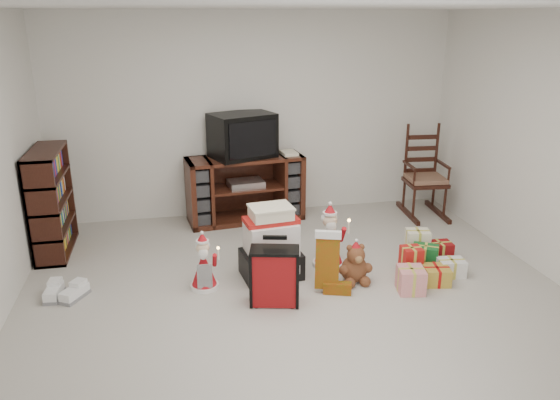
{
  "coord_description": "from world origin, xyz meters",
  "views": [
    {
      "loc": [
        -1.05,
        -4.15,
        2.45
      ],
      "look_at": [
        -0.06,
        0.6,
        0.79
      ],
      "focal_mm": 35.0,
      "sensor_mm": 36.0,
      "label": 1
    }
  ],
  "objects_px": {
    "bookshelf": "(52,204)",
    "crt_television": "(242,136)",
    "mrs_claus_figurine": "(204,267)",
    "gift_cluster": "(426,262)",
    "red_suitcase": "(275,276)",
    "sneaker_pair": "(64,293)",
    "teddy_bear": "(355,266)",
    "santa_figurine": "(329,242)",
    "tv_stand": "(245,189)",
    "rocking_chair": "(423,183)",
    "gift_pile": "(271,247)"
  },
  "relations": [
    {
      "from": "gift_pile",
      "to": "bookshelf",
      "type": "bearing_deg",
      "value": 147.3
    },
    {
      "from": "tv_stand",
      "to": "bookshelf",
      "type": "height_order",
      "value": "bookshelf"
    },
    {
      "from": "bookshelf",
      "to": "red_suitcase",
      "type": "xyz_separation_m",
      "value": [
        2.1,
        -1.61,
        -0.28
      ]
    },
    {
      "from": "bookshelf",
      "to": "red_suitcase",
      "type": "height_order",
      "value": "bookshelf"
    },
    {
      "from": "teddy_bear",
      "to": "gift_cluster",
      "type": "distance_m",
      "value": 0.77
    },
    {
      "from": "tv_stand",
      "to": "red_suitcase",
      "type": "xyz_separation_m",
      "value": [
        -0.05,
        -2.14,
        -0.14
      ]
    },
    {
      "from": "gift_pile",
      "to": "crt_television",
      "type": "distance_m",
      "value": 1.78
    },
    {
      "from": "mrs_claus_figurine",
      "to": "crt_television",
      "type": "distance_m",
      "value": 2.02
    },
    {
      "from": "rocking_chair",
      "to": "red_suitcase",
      "type": "relative_size",
      "value": 1.93
    },
    {
      "from": "rocking_chair",
      "to": "sneaker_pair",
      "type": "xyz_separation_m",
      "value": [
        -4.16,
        -1.43,
        -0.35
      ]
    },
    {
      "from": "tv_stand",
      "to": "crt_television",
      "type": "relative_size",
      "value": 1.72
    },
    {
      "from": "sneaker_pair",
      "to": "crt_television",
      "type": "distance_m",
      "value": 2.72
    },
    {
      "from": "tv_stand",
      "to": "red_suitcase",
      "type": "relative_size",
      "value": 2.37
    },
    {
      "from": "gift_cluster",
      "to": "sneaker_pair",
      "type": "bearing_deg",
      "value": 177.0
    },
    {
      "from": "red_suitcase",
      "to": "sneaker_pair",
      "type": "height_order",
      "value": "red_suitcase"
    },
    {
      "from": "rocking_chair",
      "to": "gift_pile",
      "type": "relative_size",
      "value": 1.68
    },
    {
      "from": "mrs_claus_figurine",
      "to": "crt_television",
      "type": "bearing_deg",
      "value": 70.06
    },
    {
      "from": "rocking_chair",
      "to": "crt_television",
      "type": "height_order",
      "value": "crt_television"
    },
    {
      "from": "bookshelf",
      "to": "red_suitcase",
      "type": "bearing_deg",
      "value": -37.48
    },
    {
      "from": "bookshelf",
      "to": "sneaker_pair",
      "type": "bearing_deg",
      "value": -77.83
    },
    {
      "from": "red_suitcase",
      "to": "crt_television",
      "type": "bearing_deg",
      "value": 102.63
    },
    {
      "from": "rocking_chair",
      "to": "sneaker_pair",
      "type": "height_order",
      "value": "rocking_chair"
    },
    {
      "from": "tv_stand",
      "to": "santa_figurine",
      "type": "bearing_deg",
      "value": -73.32
    },
    {
      "from": "teddy_bear",
      "to": "gift_cluster",
      "type": "height_order",
      "value": "teddy_bear"
    },
    {
      "from": "teddy_bear",
      "to": "crt_television",
      "type": "height_order",
      "value": "crt_television"
    },
    {
      "from": "red_suitcase",
      "to": "sneaker_pair",
      "type": "bearing_deg",
      "value": 179.06
    },
    {
      "from": "mrs_claus_figurine",
      "to": "crt_television",
      "type": "xyz_separation_m",
      "value": [
        0.62,
        1.72,
        0.86
      ]
    },
    {
      "from": "mrs_claus_figurine",
      "to": "crt_television",
      "type": "height_order",
      "value": "crt_television"
    },
    {
      "from": "bookshelf",
      "to": "teddy_bear",
      "type": "bearing_deg",
      "value": -24.91
    },
    {
      "from": "red_suitcase",
      "to": "gift_cluster",
      "type": "bearing_deg",
      "value": 24.1
    },
    {
      "from": "teddy_bear",
      "to": "sneaker_pair",
      "type": "relative_size",
      "value": 0.96
    },
    {
      "from": "sneaker_pair",
      "to": "gift_cluster",
      "type": "bearing_deg",
      "value": 12.43
    },
    {
      "from": "teddy_bear",
      "to": "sneaker_pair",
      "type": "xyz_separation_m",
      "value": [
        -2.68,
        0.23,
        -0.12
      ]
    },
    {
      "from": "sneaker_pair",
      "to": "gift_cluster",
      "type": "xyz_separation_m",
      "value": [
        3.44,
        -0.18,
        0.06
      ]
    },
    {
      "from": "red_suitcase",
      "to": "crt_television",
      "type": "height_order",
      "value": "crt_television"
    },
    {
      "from": "tv_stand",
      "to": "gift_cluster",
      "type": "height_order",
      "value": "tv_stand"
    },
    {
      "from": "mrs_claus_figurine",
      "to": "gift_cluster",
      "type": "height_order",
      "value": "mrs_claus_figurine"
    },
    {
      "from": "rocking_chair",
      "to": "gift_cluster",
      "type": "relative_size",
      "value": 1.19
    },
    {
      "from": "red_suitcase",
      "to": "gift_cluster",
      "type": "relative_size",
      "value": 0.62
    },
    {
      "from": "bookshelf",
      "to": "gift_cluster",
      "type": "xyz_separation_m",
      "value": [
        3.69,
        -1.31,
        -0.43
      ]
    },
    {
      "from": "rocking_chair",
      "to": "gift_pile",
      "type": "height_order",
      "value": "rocking_chair"
    },
    {
      "from": "tv_stand",
      "to": "gift_cluster",
      "type": "relative_size",
      "value": 1.47
    },
    {
      "from": "santa_figurine",
      "to": "bookshelf",
      "type": "bearing_deg",
      "value": 161.01
    },
    {
      "from": "santa_figurine",
      "to": "sneaker_pair",
      "type": "relative_size",
      "value": 1.68
    },
    {
      "from": "bookshelf",
      "to": "crt_television",
      "type": "height_order",
      "value": "crt_television"
    },
    {
      "from": "tv_stand",
      "to": "teddy_bear",
      "type": "height_order",
      "value": "tv_stand"
    },
    {
      "from": "gift_cluster",
      "to": "crt_television",
      "type": "bearing_deg",
      "value": 130.12
    },
    {
      "from": "santa_figurine",
      "to": "mrs_claus_figurine",
      "type": "relative_size",
      "value": 1.21
    },
    {
      "from": "tv_stand",
      "to": "teddy_bear",
      "type": "bearing_deg",
      "value": -74.15
    },
    {
      "from": "red_suitcase",
      "to": "teddy_bear",
      "type": "distance_m",
      "value": 0.87
    }
  ]
}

